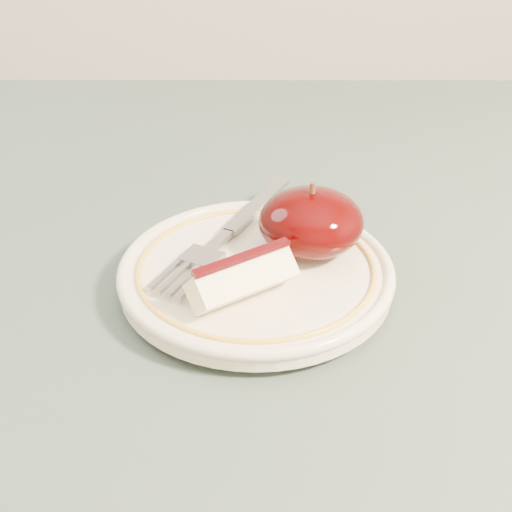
{
  "coord_description": "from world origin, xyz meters",
  "views": [
    {
      "loc": [
        0.08,
        -0.44,
        1.05
      ],
      "look_at": [
        0.07,
        -0.01,
        0.78
      ],
      "focal_mm": 50.0,
      "sensor_mm": 36.0,
      "label": 1
    }
  ],
  "objects_px": {
    "fork": "(227,233)",
    "plate": "(256,273)",
    "table": "(164,368)",
    "apple_half": "(311,222)"
  },
  "relations": [
    {
      "from": "fork",
      "to": "plate",
      "type": "bearing_deg",
      "value": -125.2
    },
    {
      "from": "table",
      "to": "plate",
      "type": "distance_m",
      "value": 0.13
    },
    {
      "from": "table",
      "to": "fork",
      "type": "height_order",
      "value": "fork"
    },
    {
      "from": "table",
      "to": "plate",
      "type": "xyz_separation_m",
      "value": [
        0.07,
        -0.01,
        0.1
      ]
    },
    {
      "from": "plate",
      "to": "fork",
      "type": "height_order",
      "value": "fork"
    },
    {
      "from": "apple_half",
      "to": "plate",
      "type": "bearing_deg",
      "value": -148.59
    },
    {
      "from": "plate",
      "to": "fork",
      "type": "bearing_deg",
      "value": 118.48
    },
    {
      "from": "apple_half",
      "to": "fork",
      "type": "relative_size",
      "value": 0.43
    },
    {
      "from": "table",
      "to": "fork",
      "type": "xyz_separation_m",
      "value": [
        0.05,
        0.03,
        0.11
      ]
    },
    {
      "from": "table",
      "to": "apple_half",
      "type": "bearing_deg",
      "value": 6.05
    }
  ]
}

